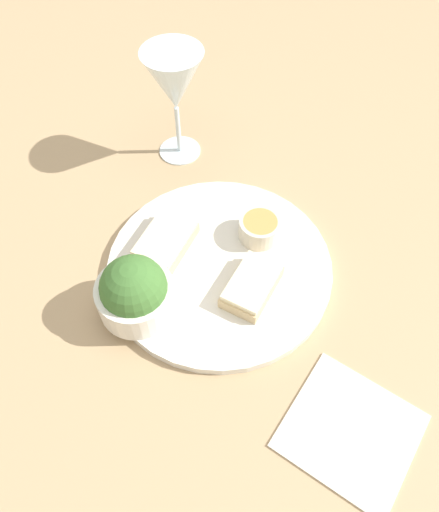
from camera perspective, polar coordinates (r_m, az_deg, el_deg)
name	(u,v)px	position (r m, az deg, el deg)	size (l,w,h in m)	color
ground_plane	(220,269)	(0.73, 0.00, -1.54)	(4.00, 4.00, 0.00)	tan
dinner_plate	(220,267)	(0.72, 0.00, -1.23)	(0.32, 0.32, 0.01)	silver
salad_bowl	(135,292)	(0.66, -9.67, -4.07)	(0.10, 0.10, 0.09)	silver
sauce_ramekin	(260,228)	(0.73, 4.62, 3.26)	(0.06, 0.06, 0.03)	beige
cheese_toast_near	(164,243)	(0.72, -6.34, 1.43)	(0.10, 0.07, 0.03)	#D1B27F
cheese_toast_far	(252,286)	(0.68, 3.71, -3.38)	(0.10, 0.07, 0.03)	#D1B27F
wine_glass	(174,84)	(0.80, -5.20, 19.01)	(0.10, 0.10, 0.19)	silver
napkin	(351,431)	(0.65, 14.78, -18.72)	(0.17, 0.17, 0.01)	beige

